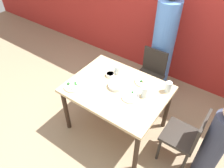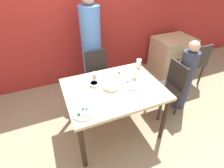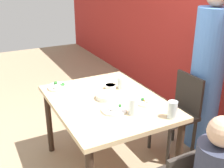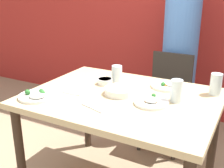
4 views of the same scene
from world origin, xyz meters
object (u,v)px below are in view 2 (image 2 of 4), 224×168
object	(u,v)px
person_adult	(92,49)
bowl_curry	(111,86)
chair_adult_spot	(99,74)
chair_child_spot	(169,87)
plate_rice_adult	(131,85)
person_child	(185,79)
glass_water_tall	(135,75)

from	to	relation	value
person_adult	bowl_curry	size ratio (longest dim) A/B	8.42
chair_adult_spot	chair_child_spot	bearing A→B (deg)	-40.74
person_adult	plate_rice_adult	world-z (taller)	person_adult
chair_adult_spot	person_child	xyz separation A→B (m)	(1.18, -0.77, 0.07)
plate_rice_adult	chair_child_spot	bearing A→B (deg)	6.51
person_adult	glass_water_tall	bearing A→B (deg)	-75.64
chair_adult_spot	glass_water_tall	bearing A→B (deg)	-69.39
glass_water_tall	chair_adult_spot	bearing A→B (deg)	110.61
bowl_curry	chair_adult_spot	bearing A→B (deg)	83.55
glass_water_tall	bowl_curry	bearing A→B (deg)	-171.97
plate_rice_adult	glass_water_tall	distance (m)	0.17
chair_child_spot	person_adult	bearing A→B (deg)	-141.37
chair_child_spot	bowl_curry	bearing A→B (deg)	-88.58
bowl_curry	glass_water_tall	xyz separation A→B (m)	(0.37, 0.05, 0.05)
chair_adult_spot	bowl_curry	xyz separation A→B (m)	(-0.09, -0.79, 0.31)
person_child	bowl_curry	bearing A→B (deg)	-178.91
person_adult	glass_water_tall	size ratio (longest dim) A/B	12.26
person_adult	plate_rice_adult	distance (m)	1.21
chair_child_spot	person_child	distance (m)	0.30
person_adult	glass_water_tall	world-z (taller)	person_adult
glass_water_tall	chair_child_spot	bearing A→B (deg)	-2.57
glass_water_tall	plate_rice_adult	bearing A→B (deg)	-137.24
chair_adult_spot	plate_rice_adult	world-z (taller)	chair_adult_spot
chair_child_spot	bowl_curry	distance (m)	1.02
person_adult	person_child	distance (m)	1.64
bowl_curry	person_child	bearing A→B (deg)	1.09
plate_rice_adult	chair_adult_spot	bearing A→B (deg)	100.53
person_child	bowl_curry	size ratio (longest dim) A/B	5.74
person_child	glass_water_tall	distance (m)	0.95
chair_adult_spot	person_child	bearing A→B (deg)	-32.90
person_child	plate_rice_adult	bearing A→B (deg)	-175.35
chair_child_spot	glass_water_tall	distance (m)	0.71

